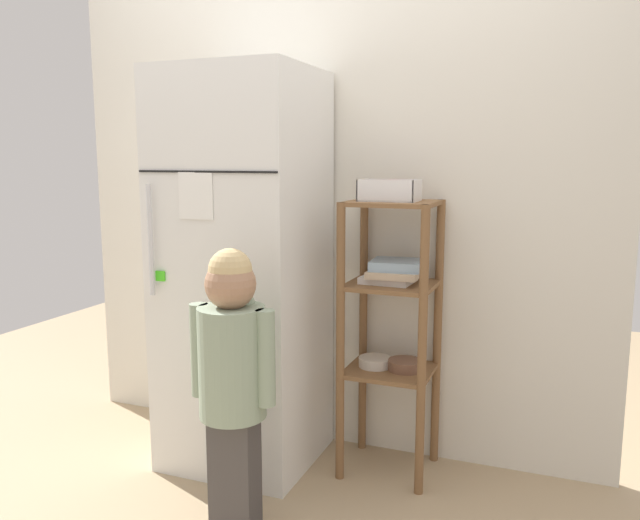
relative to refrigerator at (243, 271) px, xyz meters
name	(u,v)px	position (x,y,z in m)	size (l,w,h in m)	color
ground_plane	(300,467)	(0.27, -0.02, -0.86)	(6.00, 6.00, 0.00)	tan
kitchen_wall_back	(327,210)	(0.27, 0.32, 0.25)	(2.60, 0.03, 2.22)	silver
refrigerator	(243,271)	(0.00, 0.00, 0.00)	(0.63, 0.61, 1.72)	white
child_standing	(232,361)	(0.22, -0.50, -0.23)	(0.33, 0.25, 1.04)	#45403F
pantry_shelf_unit	(391,309)	(0.64, 0.12, -0.14)	(0.38, 0.35, 1.17)	brown
fruit_bin	(389,192)	(0.62, 0.11, 0.35)	(0.24, 0.16, 0.09)	white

